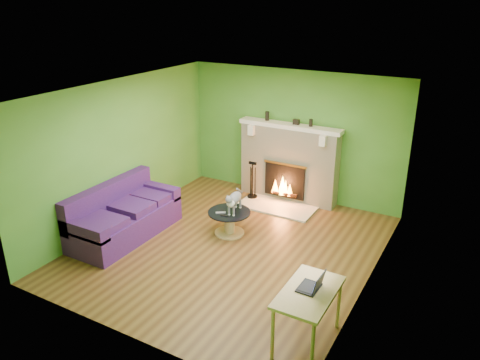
% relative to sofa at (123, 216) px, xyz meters
% --- Properties ---
extents(floor, '(5.00, 5.00, 0.00)m').
position_rel_sofa_xyz_m(floor, '(1.86, 0.53, -0.35)').
color(floor, '#523317').
rests_on(floor, ground).
extents(ceiling, '(5.00, 5.00, 0.00)m').
position_rel_sofa_xyz_m(ceiling, '(1.86, 0.53, 2.25)').
color(ceiling, white).
rests_on(ceiling, wall_back).
extents(wall_back, '(5.00, 0.00, 5.00)m').
position_rel_sofa_xyz_m(wall_back, '(1.86, 3.03, 0.95)').
color(wall_back, '#43822A').
rests_on(wall_back, floor).
extents(wall_front, '(5.00, 0.00, 5.00)m').
position_rel_sofa_xyz_m(wall_front, '(1.86, -1.97, 0.95)').
color(wall_front, '#43822A').
rests_on(wall_front, floor).
extents(wall_left, '(0.00, 5.00, 5.00)m').
position_rel_sofa_xyz_m(wall_left, '(-0.39, 0.53, 0.95)').
color(wall_left, '#43822A').
rests_on(wall_left, floor).
extents(wall_right, '(0.00, 5.00, 5.00)m').
position_rel_sofa_xyz_m(wall_right, '(4.11, 0.53, 0.95)').
color(wall_right, '#43822A').
rests_on(wall_right, floor).
extents(window_frame, '(0.00, 1.20, 1.20)m').
position_rel_sofa_xyz_m(window_frame, '(4.10, -0.37, 1.20)').
color(window_frame, silver).
rests_on(window_frame, wall_right).
extents(window_pane, '(0.00, 1.06, 1.06)m').
position_rel_sofa_xyz_m(window_pane, '(4.09, -0.37, 1.20)').
color(window_pane, white).
rests_on(window_pane, wall_right).
extents(fireplace, '(2.10, 0.46, 1.58)m').
position_rel_sofa_xyz_m(fireplace, '(1.86, 2.84, 0.42)').
color(fireplace, beige).
rests_on(fireplace, floor).
extents(hearth, '(1.50, 0.75, 0.03)m').
position_rel_sofa_xyz_m(hearth, '(1.86, 2.33, -0.34)').
color(hearth, beige).
rests_on(hearth, floor).
extents(mantel, '(2.10, 0.28, 0.08)m').
position_rel_sofa_xyz_m(mantel, '(1.86, 2.82, 1.19)').
color(mantel, white).
rests_on(mantel, fireplace).
extents(sofa, '(0.91, 2.02, 0.91)m').
position_rel_sofa_xyz_m(sofa, '(0.00, 0.00, 0.00)').
color(sofa, '#3B1758').
rests_on(sofa, floor).
extents(coffee_table, '(0.74, 0.74, 0.42)m').
position_rel_sofa_xyz_m(coffee_table, '(1.59, 0.93, -0.11)').
color(coffee_table, tan).
rests_on(coffee_table, floor).
extents(desk, '(0.58, 1.00, 0.74)m').
position_rel_sofa_xyz_m(desk, '(3.81, -1.01, 0.30)').
color(desk, tan).
rests_on(desk, floor).
extents(cat, '(0.35, 0.69, 0.41)m').
position_rel_sofa_xyz_m(cat, '(1.67, 0.98, 0.28)').
color(cat, '#5D5D62').
rests_on(cat, coffee_table).
extents(remote_silver, '(0.17, 0.13, 0.02)m').
position_rel_sofa_xyz_m(remote_silver, '(1.49, 0.81, 0.08)').
color(remote_silver, gray).
rests_on(remote_silver, coffee_table).
extents(remote_black, '(0.16, 0.07, 0.02)m').
position_rel_sofa_xyz_m(remote_black, '(1.61, 0.75, 0.08)').
color(remote_black, black).
rests_on(remote_black, coffee_table).
extents(laptop, '(0.27, 0.31, 0.23)m').
position_rel_sofa_xyz_m(laptop, '(3.79, -0.96, 0.50)').
color(laptop, black).
rests_on(laptop, desk).
extents(fire_tools, '(0.21, 0.21, 0.77)m').
position_rel_sofa_xyz_m(fire_tools, '(1.23, 2.48, 0.06)').
color(fire_tools, black).
rests_on(fire_tools, hearth).
extents(mantel_vase_left, '(0.08, 0.08, 0.18)m').
position_rel_sofa_xyz_m(mantel_vase_left, '(1.35, 2.85, 1.32)').
color(mantel_vase_left, black).
rests_on(mantel_vase_left, mantel).
extents(mantel_vase_right, '(0.07, 0.07, 0.14)m').
position_rel_sofa_xyz_m(mantel_vase_right, '(2.27, 2.85, 1.30)').
color(mantel_vase_right, black).
rests_on(mantel_vase_right, mantel).
extents(mantel_box, '(0.12, 0.08, 0.10)m').
position_rel_sofa_xyz_m(mantel_box, '(1.97, 2.85, 1.28)').
color(mantel_box, black).
rests_on(mantel_box, mantel).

